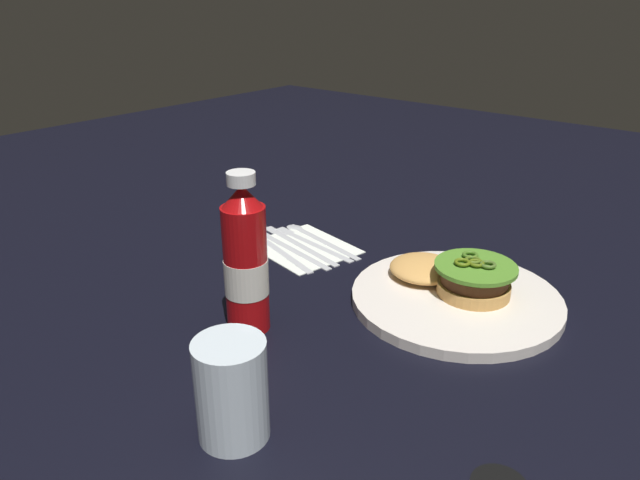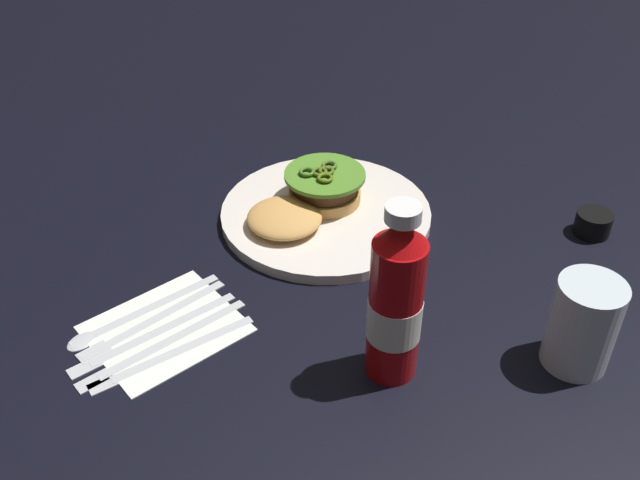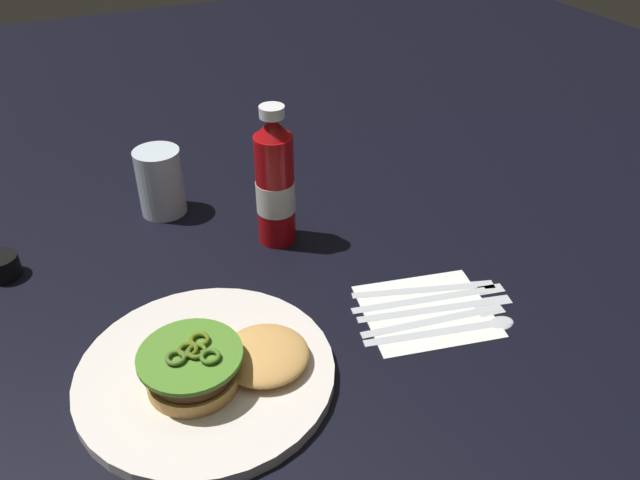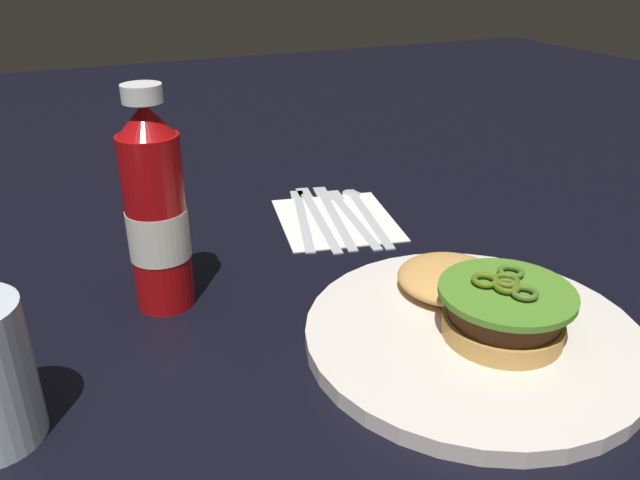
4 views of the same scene
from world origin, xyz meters
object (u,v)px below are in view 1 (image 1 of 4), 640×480
spoon_utensil (312,234)px  dinner_plate (456,299)px  fork_utensil (306,239)px  water_glass (232,390)px  napkin (304,247)px  ketchup_bottle (246,262)px  steak_knife (295,241)px  butter_knife (285,244)px  table_knife (276,247)px  burger_sandwich (455,275)px

spoon_utensil → dinner_plate: bearing=170.3°
spoon_utensil → fork_utensil: (-0.01, 0.02, 0.00)m
water_glass → napkin: water_glass is taller
ketchup_bottle → napkin: bearing=-64.5°
napkin → fork_utensil: 0.03m
ketchup_bottle → steak_knife: size_ratio=1.03×
spoon_utensil → water_glass: bearing=121.8°
fork_utensil → butter_knife: 0.04m
dinner_plate → napkin: (0.30, -0.01, -0.01)m
spoon_utensil → table_knife: size_ratio=1.02×
dinner_plate → ketchup_bottle: bearing=52.3°
steak_knife → table_knife: same height
steak_knife → burger_sandwich: bearing=-178.9°
water_glass → table_knife: size_ratio=0.56×
water_glass → butter_knife: (0.28, -0.38, -0.05)m
ketchup_bottle → napkin: ketchup_bottle is taller
water_glass → table_knife: (0.29, -0.36, -0.05)m
steak_knife → table_knife: (0.01, 0.04, -0.00)m
spoon_utensil → table_knife: 0.08m
burger_sandwich → ketchup_bottle: 0.31m
burger_sandwich → steak_knife: size_ratio=0.91×
steak_knife → napkin: bearing=167.1°
ketchup_bottle → spoon_utensil: size_ratio=1.09×
water_glass → butter_knife: size_ratio=0.51×
napkin → table_knife: size_ratio=0.84×
ketchup_bottle → fork_utensil: size_ratio=1.09×
water_glass → burger_sandwich: bearing=-94.4°
ketchup_bottle → fork_utensil: (0.13, -0.27, -0.09)m
water_glass → steak_knife: 0.49m
burger_sandwich → water_glass: water_glass is taller
burger_sandwich → napkin: bearing=2.4°
napkin → dinner_plate: bearing=178.9°
spoon_utensil → butter_knife: size_ratio=0.92×
dinner_plate → water_glass: water_glass is taller
water_glass → butter_knife: 0.48m
steak_knife → table_knife: 0.04m
napkin → steak_knife: 0.03m
spoon_utensil → fork_utensil: bearing=104.5°
table_knife → ketchup_bottle: bearing=125.6°
burger_sandwich → butter_knife: size_ratio=0.89×
steak_knife → table_knife: bearing=80.4°
water_glass → dinner_plate: bearing=-96.4°
spoon_utensil → fork_utensil: 0.03m
spoon_utensil → steak_knife: same height
burger_sandwich → napkin: size_ratio=1.17×
napkin → table_knife: (0.03, 0.03, 0.00)m
napkin → table_knife: table_knife is taller
fork_utensil → dinner_plate: bearing=174.6°
fork_utensil → ketchup_bottle: bearing=116.1°
burger_sandwich → butter_knife: 0.32m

